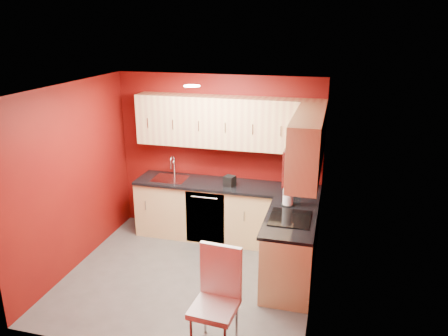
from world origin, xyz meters
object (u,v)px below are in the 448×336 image
at_px(paper_towel, 288,194).
at_px(dining_chair, 214,303).
at_px(coffee_maker, 296,180).
at_px(napkin_holder, 230,181).
at_px(microwave, 303,162).
at_px(sink, 170,176).

bearing_deg(paper_towel, dining_chair, -105.26).
height_order(coffee_maker, napkin_holder, coffee_maker).
bearing_deg(microwave, napkin_holder, 140.87).
distance_m(coffee_maker, napkin_holder, 0.98).
relative_size(sink, dining_chair, 0.48).
distance_m(sink, napkin_holder, 0.98).
xyz_separation_m(coffee_maker, dining_chair, (-0.54, -2.43, -0.50)).
bearing_deg(coffee_maker, microwave, -85.38).
bearing_deg(microwave, dining_chair, -116.37).
distance_m(microwave, napkin_holder, 1.59).
distance_m(sink, paper_towel, 1.99).
bearing_deg(microwave, sink, 154.40).
bearing_deg(dining_chair, paper_towel, 79.21).
bearing_deg(dining_chair, sink, 124.69).
xyz_separation_m(microwave, paper_towel, (-0.20, 0.42, -0.59)).
bearing_deg(paper_towel, coffee_maker, 85.64).
bearing_deg(paper_towel, microwave, -64.96).
xyz_separation_m(microwave, coffee_maker, (-0.15, 1.03, -0.61)).
height_order(sink, dining_chair, sink).
bearing_deg(sink, dining_chair, -59.77).
height_order(microwave, napkin_holder, microwave).
relative_size(microwave, dining_chair, 0.69).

